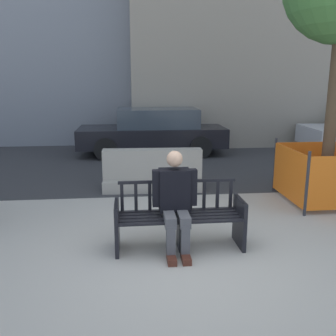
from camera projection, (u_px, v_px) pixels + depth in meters
ground_plane at (190, 260)px, 4.67m from camera, size 200.00×200.00×0.00m
street_asphalt at (151, 144)px, 13.10m from camera, size 120.00×12.00×0.01m
street_bench at (179, 219)px, 4.97m from camera, size 1.69×0.54×0.88m
seated_person at (175, 199)px, 4.84m from camera, size 0.58×0.72×1.31m
jersey_barrier_centre at (153, 173)px, 7.65m from camera, size 2.02×0.75×0.84m
construction_fence at (326, 173)px, 6.84m from camera, size 1.45×1.45×1.09m
car_sedan_far at (154, 131)px, 11.31m from camera, size 4.37×1.85×1.37m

